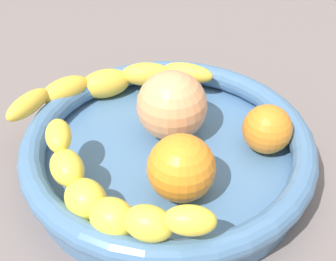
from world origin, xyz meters
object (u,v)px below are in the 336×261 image
(fruit_bowl, at_px, (168,151))
(banana_draped_left, at_px, (108,84))
(orange_front, at_px, (267,129))
(peach_blush, at_px, (170,106))
(orange_mid_left, at_px, (181,168))
(banana_draped_right, at_px, (105,196))

(fruit_bowl, distance_m, banana_draped_left, 0.12)
(fruit_bowl, bearing_deg, orange_front, -168.59)
(banana_draped_left, distance_m, peach_blush, 0.10)
(banana_draped_left, bearing_deg, fruit_bowl, 134.42)
(fruit_bowl, bearing_deg, orange_mid_left, 109.33)
(banana_draped_left, bearing_deg, peach_blush, 147.31)
(fruit_bowl, distance_m, orange_mid_left, 0.06)
(fruit_bowl, xyz_separation_m, banana_draped_left, (0.08, -0.08, 0.02))
(orange_front, bearing_deg, banana_draped_right, 39.81)
(orange_mid_left, height_order, peach_blush, peach_blush)
(fruit_bowl, distance_m, peach_blush, 0.05)
(banana_draped_left, height_order, orange_front, orange_front)
(banana_draped_right, distance_m, orange_mid_left, 0.07)
(orange_mid_left, xyz_separation_m, peach_blush, (0.02, -0.09, 0.01))
(orange_front, xyz_separation_m, peach_blush, (0.10, -0.01, 0.01))
(fruit_bowl, height_order, orange_mid_left, orange_mid_left)
(banana_draped_left, relative_size, peach_blush, 2.92)
(banana_draped_left, distance_m, orange_front, 0.19)
(peach_blush, bearing_deg, fruit_bowl, 93.46)
(fruit_bowl, xyz_separation_m, banana_draped_right, (0.04, 0.10, 0.03))
(banana_draped_right, bearing_deg, banana_draped_left, -77.51)
(banana_draped_left, relative_size, banana_draped_right, 1.28)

